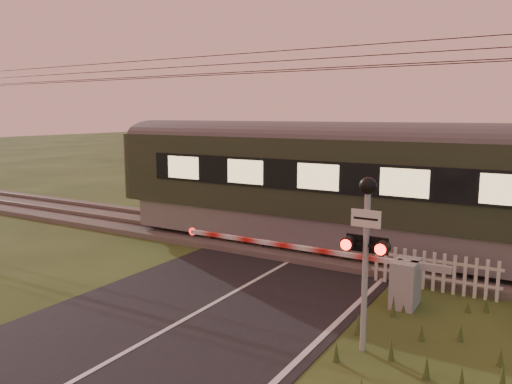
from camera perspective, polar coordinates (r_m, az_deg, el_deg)
The scene contains 7 objects.
ground at distance 10.54m, azimuth -8.83°, elevation -14.66°, with size 160.00×160.00×0.00m, color #263815.
road at distance 10.36m, azimuth -9.60°, elevation -15.04°, with size 6.00×140.00×0.03m.
track_bed at distance 15.78m, azimuth 6.44°, elevation -6.31°, with size 140.00×3.40×0.39m.
overhead_wires at distance 15.30m, azimuth 6.82°, elevation 14.60°, with size 120.00×0.62×0.62m.
boom_gate at distance 11.67m, azimuth 15.01°, elevation -9.40°, with size 6.94×0.80×1.07m.
crossing_signal at distance 8.86m, azimuth 12.50°, elevation -4.61°, with size 0.80×0.34×3.14m.
picket_fence at distance 12.75m, azimuth 19.64°, elevation -8.56°, with size 3.01×0.08×0.95m.
Camera 1 is at (6.22, -7.40, 4.20)m, focal length 35.00 mm.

